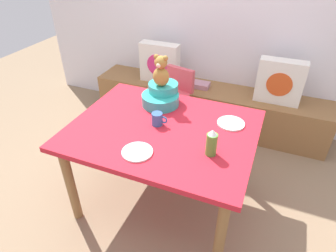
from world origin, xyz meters
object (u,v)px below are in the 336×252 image
teddy_bear (161,72)px  pillow_floral_right (280,82)px  highchair (173,97)px  dinner_plate_near (231,123)px  dinner_plate_far (137,152)px  pillow_floral_left (160,63)px  dining_table (163,138)px  ketchup_bottle (212,143)px  coffee_mug (158,119)px  book_stack (200,85)px  infant_seat_teal (161,95)px

teddy_bear → pillow_floral_right: bearing=47.0°
highchair → dinner_plate_near: (0.68, -0.60, 0.22)m
dinner_plate_near → dinner_plate_far: size_ratio=1.00×
pillow_floral_left → pillow_floral_right: (1.29, 0.00, 0.00)m
dining_table → ketchup_bottle: 0.46m
coffee_mug → dining_table: bearing=-23.3°
dining_table → ketchup_bottle: ketchup_bottle is taller
dining_table → highchair: (-0.24, 0.83, -0.12)m
book_stack → highchair: 0.46m
dining_table → infant_seat_teal: infant_seat_teal is taller
pillow_floral_left → ketchup_bottle: bearing=-55.4°
infant_seat_teal → teddy_bear: (-0.00, -0.00, 0.21)m
book_stack → coffee_mug: (0.04, -1.24, 0.30)m
pillow_floral_left → pillow_floral_right: size_ratio=1.00×
highchair → dinner_plate_near: 0.94m
pillow_floral_right → dinner_plate_far: 1.74m
dining_table → pillow_floral_right: bearing=60.0°
infant_seat_teal → coffee_mug: infant_seat_teal is taller
book_stack → highchair: bearing=-109.2°
pillow_floral_left → infant_seat_teal: same height
pillow_floral_right → highchair: (-0.96, -0.42, -0.16)m
book_stack → dining_table: size_ratio=0.15×
book_stack → highchair: (-0.15, -0.44, 0.03)m
dinner_plate_far → ketchup_bottle: bearing=20.9°
book_stack → infant_seat_teal: bearing=-93.5°
pillow_floral_right → dinner_plate_near: (-0.28, -1.01, 0.07)m
coffee_mug → dinner_plate_far: bearing=-88.2°
ketchup_bottle → coffee_mug: bearing=158.3°
pillow_floral_right → book_stack: (-0.81, 0.02, -0.19)m
pillow_floral_right → book_stack: pillow_floral_right is taller
pillow_floral_left → dinner_plate_far: size_ratio=2.20×
book_stack → dining_table: (0.09, -1.27, 0.16)m
teddy_bear → dinner_plate_far: 0.70m
ketchup_bottle → dining_table: bearing=158.5°
pillow_floral_right → highchair: size_ratio=0.56×
infant_seat_teal → dinner_plate_far: 0.65m
book_stack → dinner_plate_near: (0.53, -1.04, 0.26)m
infant_seat_teal → dinner_plate_far: infant_seat_teal is taller
dining_table → dinner_plate_far: (-0.04, -0.32, 0.10)m
dinner_plate_near → highchair: bearing=138.8°
book_stack → ketchup_bottle: size_ratio=1.08×
teddy_bear → dinner_plate_near: bearing=-8.4°
infant_seat_teal → dinner_plate_far: size_ratio=1.65×
book_stack → highchair: highchair is taller
infant_seat_teal → coffee_mug: 0.31m
pillow_floral_right → highchair: pillow_floral_right is taller
pillow_floral_left → coffee_mug: (0.52, -1.22, 0.11)m
dinner_plate_far → book_stack: bearing=91.8°
highchair → dinner_plate_near: size_ratio=3.95×
pillow_floral_right → book_stack: size_ratio=2.20×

